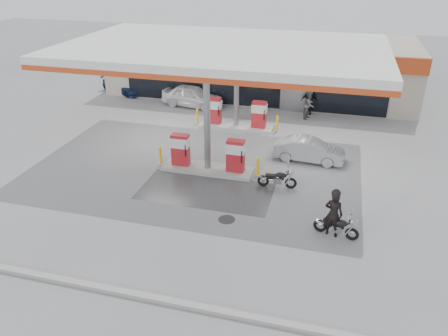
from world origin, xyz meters
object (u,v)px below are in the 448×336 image
at_px(pump_island_far, 236,117).
at_px(parked_car_left, 124,85).
at_px(hatchback_silver, 309,150).
at_px(parked_motorcycle, 278,179).
at_px(attendant, 309,105).
at_px(biker_main, 333,214).
at_px(biker_walking, 309,101).
at_px(pump_island_near, 208,158).
at_px(main_motorcycle, 337,227).
at_px(sedan_white, 192,96).

xyz_separation_m(pump_island_far, parked_car_left, (-9.98, 4.89, -0.15)).
xyz_separation_m(pump_island_far, hatchback_silver, (4.70, -3.53, -0.12)).
bearing_deg(parked_motorcycle, attendant, 82.89).
distance_m(hatchback_silver, parked_car_left, 16.92).
bearing_deg(attendant, hatchback_silver, -161.47).
height_order(pump_island_far, parked_motorcycle, pump_island_far).
relative_size(biker_main, biker_walking, 1.05).
bearing_deg(biker_walking, pump_island_near, -123.26).
relative_size(pump_island_far, biker_main, 2.74).
distance_m(parked_car_left, biker_walking, 14.06).
xyz_separation_m(main_motorcycle, attendant, (-2.20, 12.80, 0.52)).
bearing_deg(hatchback_silver, biker_walking, 9.04).
bearing_deg(pump_island_far, hatchback_silver, -36.91).
bearing_deg(parked_car_left, biker_main, -108.28).
bearing_deg(pump_island_far, pump_island_near, -90.00).
relative_size(attendant, hatchback_silver, 0.51).
relative_size(pump_island_far, sedan_white, 1.20).
distance_m(pump_island_far, parked_motorcycle, 7.69).
xyz_separation_m(pump_island_near, biker_walking, (4.02, 9.62, 0.18)).
bearing_deg(attendant, pump_island_near, 168.23).
relative_size(hatchback_silver, parked_car_left, 0.94).
bearing_deg(biker_walking, parked_car_left, 164.22).
xyz_separation_m(pump_island_near, parked_car_left, (-9.98, 10.89, -0.15)).
bearing_deg(pump_island_near, pump_island_far, 90.00).
relative_size(pump_island_near, parked_car_left, 1.34).
distance_m(main_motorcycle, parked_motorcycle, 4.23).
height_order(biker_main, parked_motorcycle, biker_main).
bearing_deg(sedan_white, biker_main, -133.00).
bearing_deg(parked_motorcycle, main_motorcycle, -53.31).
xyz_separation_m(biker_main, attendant, (-2.01, 12.77, -0.01)).
height_order(pump_island_near, biker_main, biker_main).
bearing_deg(pump_island_far, biker_walking, 42.02).
height_order(pump_island_far, sedan_white, pump_island_far).
height_order(main_motorcycle, attendant, attendant).
xyz_separation_m(main_motorcycle, biker_main, (-0.19, 0.04, 0.54)).
relative_size(pump_island_near, pump_island_far, 1.00).
bearing_deg(hatchback_silver, parked_car_left, 63.74).
bearing_deg(main_motorcycle, parked_motorcycle, 142.59).
height_order(pump_island_near, biker_walking, biker_walking).
relative_size(main_motorcycle, parked_car_left, 0.45).
xyz_separation_m(pump_island_far, attendant, (4.13, 2.80, 0.22)).
relative_size(pump_island_far, biker_walking, 2.88).
xyz_separation_m(pump_island_far, main_motorcycle, (6.33, -10.00, -0.31)).
xyz_separation_m(parked_car_left, biker_walking, (14.00, -1.27, 0.33)).
relative_size(biker_main, sedan_white, 0.44).
distance_m(pump_island_near, biker_walking, 10.43).
bearing_deg(main_motorcycle, hatchback_silver, 116.18).
bearing_deg(biker_main, parked_car_left, -29.67).
height_order(main_motorcycle, hatchback_silver, hatchback_silver).
height_order(hatchback_silver, biker_walking, biker_walking).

